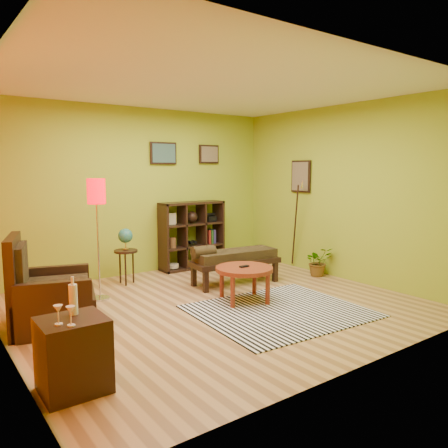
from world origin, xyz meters
TOP-DOWN VIEW (x-y plane):
  - ground at (0.00, 0.00)m, footprint 5.00×5.00m
  - room_shell at (-0.09, 0.01)m, footprint 5.04×4.54m
  - zebra_rug at (0.50, -0.68)m, footprint 2.14×1.88m
  - coffee_table at (0.41, -0.09)m, footprint 0.77×0.77m
  - armchair at (-1.99, 0.45)m, footprint 1.08×1.07m
  - side_cabinet at (-2.20, -1.15)m, footprint 0.51×0.47m
  - floor_lamp at (-1.14, 1.14)m, footprint 0.25×0.25m
  - globe_table at (-0.51, 1.70)m, footprint 0.36×0.36m
  - cube_shelf at (0.91, 2.03)m, footprint 1.20×0.35m
  - bench at (0.82, 0.71)m, footprint 1.46×0.65m
  - potted_plant at (2.30, 0.30)m, footprint 0.57×0.60m

SIDE VIEW (x-z plane):
  - ground at x=0.00m, z-range 0.00..0.00m
  - zebra_rug at x=0.50m, z-range 0.00..0.01m
  - potted_plant at x=2.30m, z-range 0.00..0.38m
  - side_cabinet at x=-2.20m, z-range -0.15..0.77m
  - armchair at x=-1.99m, z-range -0.21..0.85m
  - coffee_table at x=0.41m, z-range 0.16..0.66m
  - bench at x=0.82m, z-range 0.09..0.74m
  - cube_shelf at x=0.91m, z-range 0.00..1.20m
  - globe_table at x=-0.51m, z-range 0.22..1.10m
  - floor_lamp at x=-1.14m, z-range 0.51..2.17m
  - room_shell at x=-0.09m, z-range 0.39..3.21m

